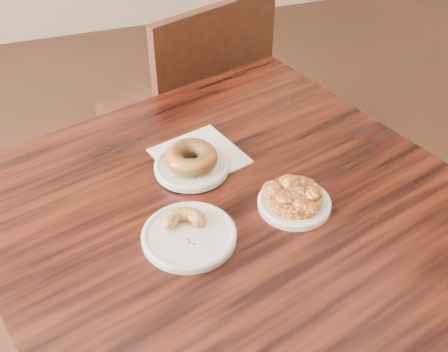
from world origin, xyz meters
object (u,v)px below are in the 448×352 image
object	(u,v)px
chair_far	(181,115)
apple_fritter	(295,195)
glazed_donut	(191,157)
cafe_table	(234,323)
cruller_fragment	(189,229)

from	to	relation	value
chair_far	apple_fritter	distance (m)	0.90
glazed_donut	apple_fritter	bearing A→B (deg)	-46.28
glazed_donut	chair_far	bearing A→B (deg)	78.33
glazed_donut	apple_fritter	distance (m)	0.24
cafe_table	cruller_fragment	bearing A→B (deg)	-174.17
cafe_table	cruller_fragment	world-z (taller)	cruller_fragment
apple_fritter	cruller_fragment	bearing A→B (deg)	-174.53
glazed_donut	apple_fritter	size ratio (longest dim) A/B	0.75
glazed_donut	cruller_fragment	xyz separation A→B (m)	(-0.06, -0.19, -0.01)
chair_far	glazed_donut	bearing A→B (deg)	57.24
cafe_table	apple_fritter	world-z (taller)	apple_fritter
cafe_table	glazed_donut	world-z (taller)	glazed_donut
cafe_table	chair_far	world-z (taller)	chair_far
cafe_table	apple_fritter	xyz separation A→B (m)	(0.11, -0.03, 0.40)
glazed_donut	cruller_fragment	bearing A→B (deg)	-106.98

